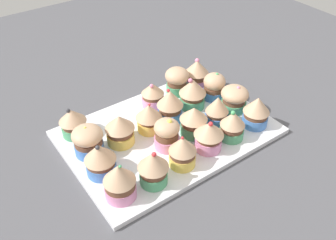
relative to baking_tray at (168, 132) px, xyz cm
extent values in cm
cube|color=#4C4C51|center=(0.00, 0.00, -2.10)|extent=(180.00, 180.00, 3.00)
cube|color=silver|center=(0.00, 0.00, 0.00)|extent=(46.07, 31.89, 1.20)
cylinder|color=pink|center=(-17.13, -10.97, 1.73)|extent=(5.93, 5.93, 2.27)
cylinder|color=brown|center=(-17.13, -10.97, 3.66)|extent=(5.52, 5.52, 1.58)
cone|color=tan|center=(-17.13, -10.97, 6.21)|extent=(6.29, 6.29, 3.53)
sphere|color=pink|center=(-17.38, -11.34, 7.79)|extent=(1.18, 1.18, 1.18)
cylinder|color=#4C9E6B|center=(-10.85, -11.22, 1.86)|extent=(5.49, 5.49, 2.53)
cylinder|color=brown|center=(-10.85, -11.22, 3.76)|extent=(4.97, 4.97, 1.27)
ellipsoid|color=tan|center=(-10.85, -11.22, 5.64)|extent=(6.14, 6.14, 4.14)
cylinder|color=pink|center=(-2.71, -10.27, 1.76)|extent=(5.54, 5.54, 2.31)
cylinder|color=brown|center=(-2.71, -10.27, 3.44)|extent=(5.13, 5.13, 1.05)
cone|color=tan|center=(-2.71, -10.27, 5.39)|extent=(5.61, 5.61, 2.84)
sphere|color=pink|center=(-2.14, -9.79, 6.66)|extent=(0.95, 0.95, 0.95)
cylinder|color=#4C9E6B|center=(17.92, -11.12, 1.75)|extent=(5.52, 5.52, 2.31)
cylinder|color=brown|center=(17.92, -11.12, 3.64)|extent=(4.89, 4.89, 1.47)
cone|color=tan|center=(17.92, -11.12, 5.91)|extent=(6.09, 6.09, 3.07)
sphere|color=#333338|center=(18.36, -11.43, 7.31)|extent=(0.95, 0.95, 0.95)
cylinder|color=#477AC6|center=(-17.08, -3.89, 1.76)|extent=(5.48, 5.48, 2.32)
cylinder|color=brown|center=(-17.08, -3.89, 3.47)|extent=(5.19, 5.19, 1.11)
ellipsoid|color=tan|center=(-17.08, -3.89, 5.34)|extent=(5.55, 5.55, 4.39)
sphere|color=#4CB266|center=(-17.53, -3.73, 7.41)|extent=(0.80, 0.80, 0.80)
cylinder|color=#4C9E6B|center=(-10.25, -4.08, 1.92)|extent=(6.14, 6.14, 2.64)
cylinder|color=brown|center=(-10.25, -4.08, 3.87)|extent=(5.50, 5.50, 1.27)
cone|color=tan|center=(-10.25, -4.08, 6.42)|extent=(6.63, 6.63, 3.83)
sphere|color=pink|center=(-9.70, -4.45, 8.17)|extent=(1.09, 1.09, 1.09)
cylinder|color=#477AC6|center=(-2.75, -3.04, 1.89)|extent=(5.80, 5.80, 2.58)
cylinder|color=brown|center=(-2.75, -3.04, 3.98)|extent=(5.16, 5.16, 1.60)
cone|color=tan|center=(-2.75, -3.04, 6.72)|extent=(6.21, 6.21, 3.89)
sphere|color=red|center=(-2.64, -3.62, 8.55)|extent=(0.81, 0.81, 0.81)
cylinder|color=#EFC651|center=(3.33, -2.71, 1.85)|extent=(5.44, 5.44, 2.51)
cylinder|color=brown|center=(3.33, -2.71, 3.62)|extent=(4.81, 4.81, 1.04)
cone|color=tan|center=(3.33, -2.71, 5.83)|extent=(6.05, 6.05, 3.38)
sphere|color=red|center=(3.04, -2.86, 7.42)|extent=(0.66, 0.66, 0.66)
cylinder|color=#EFC651|center=(10.78, -2.75, 1.89)|extent=(6.07, 6.07, 2.58)
cylinder|color=brown|center=(10.78, -2.75, 3.90)|extent=(5.56, 5.56, 1.43)
cone|color=tan|center=(10.78, -2.75, 6.23)|extent=(6.48, 6.48, 3.24)
cylinder|color=#477AC6|center=(17.85, -3.78, 1.89)|extent=(6.19, 6.19, 2.58)
cylinder|color=brown|center=(17.85, -3.78, 3.77)|extent=(5.93, 5.93, 1.17)
ellipsoid|color=tan|center=(17.85, -3.78, 5.48)|extent=(6.59, 6.59, 3.75)
sphere|color=#EAD64C|center=(17.92, -4.02, 7.26)|extent=(0.61, 0.61, 0.61)
cylinder|color=#4C9E6B|center=(-17.78, 2.70, 1.71)|extent=(6.14, 6.14, 2.22)
cylinder|color=brown|center=(-17.78, 2.70, 3.38)|extent=(5.49, 5.49, 1.11)
ellipsoid|color=tan|center=(-17.78, 2.70, 5.07)|extent=(6.71, 6.71, 3.79)
sphere|color=pink|center=(-18.22, 3.12, 6.83)|extent=(0.88, 0.88, 0.88)
cylinder|color=#477AC6|center=(-10.77, 4.32, 1.79)|extent=(5.37, 5.37, 2.38)
cylinder|color=brown|center=(-10.77, 4.32, 3.49)|extent=(4.75, 4.75, 1.03)
cone|color=tan|center=(-10.77, 4.32, 5.95)|extent=(5.39, 5.39, 3.89)
cylinder|color=#4C9E6B|center=(-3.96, 4.18, 1.96)|extent=(5.73, 5.73, 2.72)
cylinder|color=brown|center=(-3.96, 4.18, 4.04)|extent=(5.42, 5.42, 1.44)
cone|color=tan|center=(-3.96, 4.18, 6.29)|extent=(6.22, 6.22, 3.08)
cylinder|color=pink|center=(3.35, 4.26, 1.92)|extent=(5.49, 5.49, 2.63)
cylinder|color=brown|center=(3.35, 4.26, 4.01)|extent=(5.00, 5.00, 1.56)
ellipsoid|color=tan|center=(3.35, 4.26, 5.89)|extent=(5.50, 5.50, 3.65)
sphere|color=#EAD64C|center=(2.92, 4.65, 7.54)|extent=(1.12, 1.12, 1.12)
cylinder|color=#477AC6|center=(18.49, 2.97, 1.90)|extent=(6.03, 6.03, 2.59)
cylinder|color=brown|center=(18.49, 2.97, 3.75)|extent=(5.78, 5.78, 1.10)
cone|color=tan|center=(18.49, 2.97, 6.17)|extent=(6.39, 6.39, 3.74)
sphere|color=#333338|center=(18.82, 3.38, 7.91)|extent=(0.90, 0.90, 0.90)
cylinder|color=#477AC6|center=(-17.66, 9.96, 1.85)|extent=(5.88, 5.88, 2.50)
cylinder|color=brown|center=(-17.66, 9.96, 3.72)|extent=(5.44, 5.44, 1.25)
cone|color=tan|center=(-17.66, 9.96, 6.25)|extent=(6.07, 6.07, 3.81)
cylinder|color=#4C9E6B|center=(-10.12, 10.15, 1.75)|extent=(5.46, 5.46, 2.30)
cylinder|color=brown|center=(-10.12, 10.15, 3.55)|extent=(4.99, 4.99, 1.29)
cone|color=tan|center=(-10.12, 10.15, 5.86)|extent=(5.53, 5.53, 3.32)
sphere|color=#4CB266|center=(-9.99, 9.95, 7.37)|extent=(1.00, 1.00, 1.00)
cylinder|color=pink|center=(-3.56, 9.85, 1.91)|extent=(5.81, 5.81, 2.63)
cylinder|color=brown|center=(-3.56, 9.85, 3.85)|extent=(5.12, 5.12, 1.24)
cone|color=tan|center=(-3.56, 9.85, 6.02)|extent=(6.44, 6.44, 3.11)
sphere|color=red|center=(-3.63, 10.05, 7.43)|extent=(1.01, 1.01, 1.01)
cylinder|color=#EFC651|center=(3.90, 10.49, 1.88)|extent=(5.49, 5.49, 2.56)
cylinder|color=brown|center=(3.90, 10.49, 3.78)|extent=(5.23, 5.23, 1.24)
cone|color=tan|center=(3.90, 10.49, 6.14)|extent=(5.70, 5.70, 3.47)
sphere|color=red|center=(3.98, 10.43, 7.78)|extent=(0.62, 0.62, 0.62)
cylinder|color=#4C9E6B|center=(11.42, 11.14, 1.88)|extent=(5.51, 5.51, 2.55)
cylinder|color=brown|center=(11.42, 11.14, 3.94)|extent=(5.13, 5.13, 1.58)
cone|color=tan|center=(11.42, 11.14, 6.55)|extent=(6.09, 6.09, 3.64)
sphere|color=red|center=(11.30, 11.39, 8.22)|extent=(0.96, 0.96, 0.96)
cylinder|color=pink|center=(18.33, 10.36, 1.87)|extent=(6.01, 6.01, 2.53)
cylinder|color=brown|center=(18.33, 10.36, 3.92)|extent=(5.76, 5.76, 1.57)
cone|color=tan|center=(18.33, 10.36, 6.62)|extent=(6.14, 6.14, 3.83)
sphere|color=#4CB266|center=(18.03, 10.64, 8.44)|extent=(0.61, 0.61, 0.61)
camera|label=1|loc=(37.83, 52.93, 55.93)|focal=39.73mm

